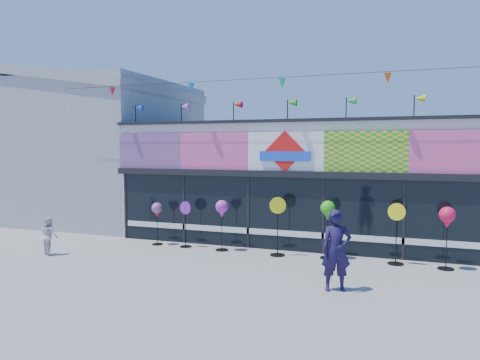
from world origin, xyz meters
The scene contains 12 objects.
ground centered at (0.00, 0.00, 0.00)m, with size 80.00×80.00×0.00m, color gray.
kite_shop centered at (0.00, 5.94, 2.05)m, with size 16.00×5.70×5.31m.
neighbour_building centered at (-10.00, 7.00, 3.20)m, with size 8.18×7.20×6.87m.
spinner_0 centered at (-4.19, 2.80, 1.12)m, with size 0.35×0.35×1.40m.
spinner_1 centered at (-3.14, 2.80, 0.78)m, with size 0.42×0.38×1.48m.
spinner_2 centered at (-1.84, 2.74, 1.27)m, with size 0.40×0.40×1.58m.
spinner_3 centered at (-0.02, 2.67, 0.93)m, with size 0.48×0.45×1.75m.
spinner_4 centered at (1.44, 2.82, 1.35)m, with size 0.43×0.43×1.69m.
spinner_5 centered at (3.32, 2.79, 0.90)m, with size 0.48×0.43×1.70m.
spinner_6 centered at (4.59, 2.70, 1.34)m, with size 0.42×0.42×1.67m.
adult_man centered at (2.14, -0.16, 0.92)m, with size 0.67×0.44×1.83m, color #1A1137.
child centered at (-6.50, 0.43, 0.57)m, with size 0.56×0.32×1.14m, color silver.
Camera 1 is at (3.72, -10.61, 3.22)m, focal length 35.00 mm.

